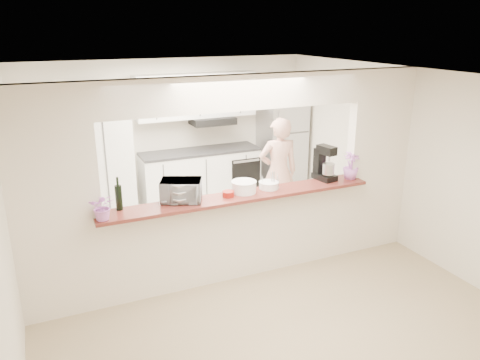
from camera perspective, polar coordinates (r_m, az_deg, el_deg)
floor at (r=6.07m, az=-0.14°, el=-11.42°), size 6.00×6.00×0.00m
tile_overlay at (r=7.36m, az=-5.04°, el=-5.87°), size 5.00×2.90×0.01m
partition at (r=5.49m, az=-0.15°, el=2.15°), size 5.00×0.15×2.50m
bar_counter at (r=5.81m, az=-0.12°, el=-6.50°), size 3.40×0.38×1.09m
kitchen_cabinets at (r=8.06m, az=-9.24°, el=3.42°), size 3.15×0.62×2.25m
refrigerator at (r=8.83m, az=5.09°, el=4.06°), size 0.75×0.70×1.70m
flower_left at (r=5.03m, az=-16.37°, el=-3.14°), size 0.32×0.30×0.29m
wine_bottle_a at (r=5.26m, az=-14.57°, el=-2.03°), size 0.08×0.08×0.38m
wine_bottle_b at (r=5.26m, az=-14.56°, el=-2.08°), size 0.07×0.07×0.36m
toaster_oven at (r=5.39m, az=-7.19°, el=-1.29°), size 0.54×0.47×0.25m
serving_bowls at (r=5.39m, az=-7.19°, el=-1.36°), size 0.41×0.41×0.24m
plate_stack_a at (r=5.65m, az=0.48°, el=-0.83°), size 0.31×0.31×0.14m
plate_stack_b at (r=5.80m, az=3.53°, el=-0.62°), size 0.25×0.25×0.09m
red_bowl at (r=5.52m, az=-1.44°, el=-1.70°), size 0.14×0.14×0.07m
tan_bowl at (r=5.83m, az=3.13°, el=-0.61°), size 0.14×0.14×0.07m
utensil_caddy at (r=5.81m, az=3.71°, el=-0.14°), size 0.25×0.20×0.20m
stand_mixer at (r=6.19m, az=10.24°, el=1.90°), size 0.25×0.34×0.46m
flower_right at (r=6.29m, az=13.38°, el=1.75°), size 0.26×0.26×0.37m
person at (r=7.23m, az=4.68°, el=0.87°), size 0.68×0.50×1.71m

